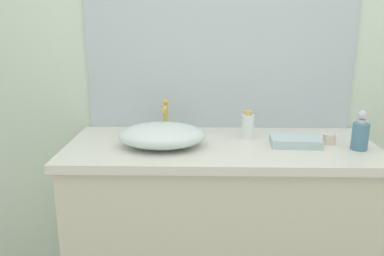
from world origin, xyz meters
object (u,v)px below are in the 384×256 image
at_px(lotion_bottle, 248,126).
at_px(candle_jar, 329,139).
at_px(folded_hand_towel, 295,141).
at_px(soap_dispenser, 360,134).
at_px(sink_basin, 162,135).

relative_size(lotion_bottle, candle_jar, 2.35).
bearing_deg(folded_hand_towel, soap_dispenser, -10.56).
xyz_separation_m(sink_basin, folded_hand_towel, (0.60, 0.02, -0.03)).
bearing_deg(lotion_bottle, candle_jar, -12.30).
bearing_deg(candle_jar, lotion_bottle, 167.70).
distance_m(candle_jar, folded_hand_towel, 0.16).
height_order(sink_basin, candle_jar, sink_basin).
bearing_deg(lotion_bottle, folded_hand_towel, -28.24).
bearing_deg(candle_jar, soap_dispenser, -37.17).
bearing_deg(soap_dispenser, lotion_bottle, 161.28).
distance_m(soap_dispenser, lotion_bottle, 0.49).
xyz_separation_m(soap_dispenser, lotion_bottle, (-0.47, 0.16, -0.01)).
height_order(candle_jar, folded_hand_towel, candle_jar).
bearing_deg(soap_dispenser, folded_hand_towel, 169.44).
xyz_separation_m(lotion_bottle, folded_hand_towel, (0.20, -0.11, -0.04)).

